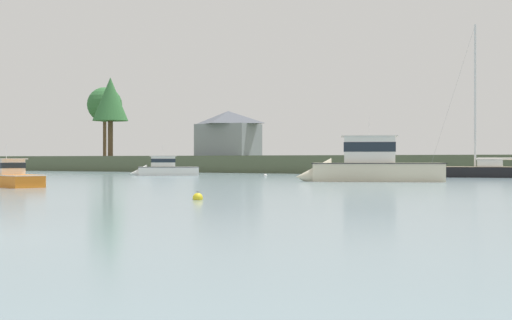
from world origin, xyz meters
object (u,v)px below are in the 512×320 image
Objects in this scene: cruiser_cream at (363,170)px; cruiser_orange at (4,180)px; mooring_buoy_yellow at (198,198)px; mooring_buoy_white at (265,176)px; cruiser_white at (161,171)px; sailboat_black at (484,174)px.

cruiser_orange is at bearing -125.57° from cruiser_cream.
cruiser_cream is at bearing 97.60° from mooring_buoy_yellow.
cruiser_white is at bearing -173.59° from mooring_buoy_white.
cruiser_white is at bearing -166.06° from sailboat_black.
mooring_buoy_yellow reaches higher than mooring_buoy_white.
mooring_buoy_white is at bearing 88.77° from cruiser_orange.
sailboat_black is at bearing 18.25° from mooring_buoy_white.
sailboat_black is (5.12, 16.50, -0.50)m from cruiser_cream.
sailboat_black is at bearing 13.94° from cruiser_white.
mooring_buoy_white is (-14.10, 10.16, -0.74)m from cruiser_cream.
cruiser_cream is 17.39m from mooring_buoy_white.
mooring_buoy_yellow is at bearing -92.07° from sailboat_black.
cruiser_orange is 0.45× the size of sailboat_black.
mooring_buoy_white is at bearing 144.21° from cruiser_cream.
cruiser_white is 16.09× the size of mooring_buoy_white.
mooring_buoy_yellow is (17.65, -36.83, 0.01)m from mooring_buoy_white.
mooring_buoy_yellow is (3.56, -26.67, -0.73)m from cruiser_cream.
cruiser_cream reaches higher than cruiser_white.
cruiser_white is at bearing 160.91° from cruiser_cream.
sailboat_black is at bearing 87.93° from mooring_buoy_yellow.
mooring_buoy_yellow is (29.18, -35.54, -0.40)m from cruiser_white.
cruiser_orange reaches higher than mooring_buoy_white.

